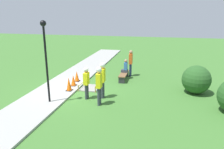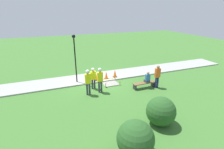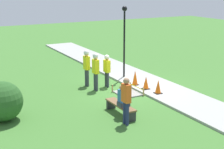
# 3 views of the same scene
# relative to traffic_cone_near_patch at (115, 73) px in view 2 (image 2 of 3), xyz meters

# --- Properties ---
(ground_plane) EXTENTS (60.00, 60.00, 0.00)m
(ground_plane) POSITION_rel_traffic_cone_near_patch_xyz_m (1.64, 0.57, -0.43)
(ground_plane) COLOR #3D702D
(sidewalk) EXTENTS (28.00, 2.37, 0.10)m
(sidewalk) POSITION_rel_traffic_cone_near_patch_xyz_m (1.64, -0.62, -0.38)
(sidewalk) COLOR #9E9E99
(sidewalk) RESTS_ON ground_plane
(wet_concrete_patch) EXTENTS (1.28, 1.07, 0.38)m
(wet_concrete_patch) POSITION_rel_traffic_cone_near_patch_xyz_m (0.87, 1.17, -0.39)
(wet_concrete_patch) COLOR gray
(wet_concrete_patch) RESTS_ON ground_plane
(traffic_cone_near_patch) EXTENTS (0.34, 0.34, 0.66)m
(traffic_cone_near_patch) POSITION_rel_traffic_cone_near_patch_xyz_m (0.00, 0.00, 0.00)
(traffic_cone_near_patch) COLOR black
(traffic_cone_near_patch) RESTS_ON sidewalk
(traffic_cone_far_patch) EXTENTS (0.34, 0.34, 0.65)m
(traffic_cone_far_patch) POSITION_rel_traffic_cone_near_patch_xyz_m (0.87, 0.12, -0.01)
(traffic_cone_far_patch) COLOR black
(traffic_cone_far_patch) RESTS_ON sidewalk
(traffic_cone_sidewalk_edge) EXTENTS (0.34, 0.34, 0.77)m
(traffic_cone_sidewalk_edge) POSITION_rel_traffic_cone_near_patch_xyz_m (1.73, 0.21, 0.05)
(traffic_cone_sidewalk_edge) COLOR black
(traffic_cone_sidewalk_edge) RESTS_ON sidewalk
(park_bench) EXTENTS (1.84, 0.44, 0.45)m
(park_bench) POSITION_rel_traffic_cone_near_patch_xyz_m (-1.32, 2.83, -0.10)
(park_bench) COLOR #2D2D33
(park_bench) RESTS_ON ground_plane
(person_seated_on_bench) EXTENTS (0.36, 0.44, 0.89)m
(person_seated_on_bench) POSITION_rel_traffic_cone_near_patch_xyz_m (-1.56, 2.88, 0.38)
(person_seated_on_bench) COLOR #383D47
(person_seated_on_bench) RESTS_ON park_bench
(worker_supervisor) EXTENTS (0.40, 0.25, 1.70)m
(worker_supervisor) POSITION_rel_traffic_cone_near_patch_xyz_m (2.42, 1.50, 0.58)
(worker_supervisor) COLOR #383D47
(worker_supervisor) RESTS_ON ground_plane
(worker_assistant) EXTENTS (0.40, 0.28, 1.91)m
(worker_assistant) POSITION_rel_traffic_cone_near_patch_xyz_m (2.12, 2.28, 0.74)
(worker_assistant) COLOR #383D47
(worker_assistant) RESTS_ON ground_plane
(worker_trainee) EXTENTS (0.40, 0.28, 1.92)m
(worker_trainee) POSITION_rel_traffic_cone_near_patch_xyz_m (3.04, 2.36, 0.74)
(worker_trainee) COLOR #383D47
(worker_trainee) RESTS_ON ground_plane
(bystander_in_orange_shirt) EXTENTS (0.40, 0.24, 1.84)m
(bystander_in_orange_shirt) POSITION_rel_traffic_cone_near_patch_xyz_m (-2.28, 3.14, 0.63)
(bystander_in_orange_shirt) COLOR navy
(bystander_in_orange_shirt) RESTS_ON ground_plane
(lamppost_near) EXTENTS (0.28, 0.28, 3.93)m
(lamppost_near) POSITION_rel_traffic_cone_near_patch_xyz_m (3.42, -0.11, 2.24)
(lamppost_near) COLOR black
(lamppost_near) RESTS_ON sidewalk
(shrub_rounded_near) EXTENTS (1.57, 1.57, 1.57)m
(shrub_rounded_near) POSITION_rel_traffic_cone_near_patch_xyz_m (0.31, 7.16, 0.36)
(shrub_rounded_near) COLOR #285623
(shrub_rounded_near) RESTS_ON ground_plane
(shrub_rounded_mid) EXTENTS (1.60, 1.60, 1.60)m
(shrub_rounded_mid) POSITION_rel_traffic_cone_near_patch_xyz_m (2.58, 8.53, 0.37)
(shrub_rounded_mid) COLOR #285623
(shrub_rounded_mid) RESTS_ON ground_plane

